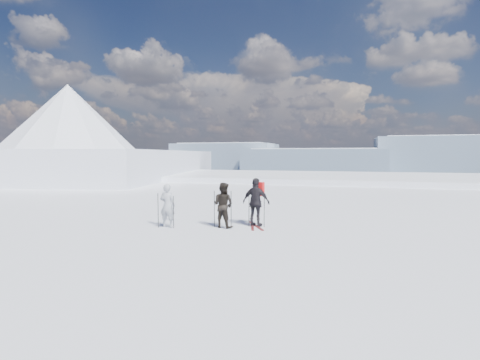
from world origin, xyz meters
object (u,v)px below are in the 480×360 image
at_px(skier_grey, 167,206).
at_px(skier_dark, 223,205).
at_px(skis_loose, 254,226).
at_px(skier_pack, 256,202).

xyz_separation_m(skier_grey, skier_dark, (1.92, 0.55, 0.02)).
relative_size(skier_grey, skis_loose, 0.95).
distance_m(skier_grey, skier_dark, 2.00).
height_order(skier_dark, skis_loose, skier_dark).
relative_size(skier_grey, skier_pack, 0.89).
xyz_separation_m(skier_dark, skis_loose, (1.00, 0.55, -0.79)).
bearing_deg(skier_grey, skier_pack, -160.11).
relative_size(skier_pack, skis_loose, 1.06).
xyz_separation_m(skier_grey, skier_pack, (3.00, 1.05, 0.10)).
distance_m(skier_dark, skier_pack, 1.20).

